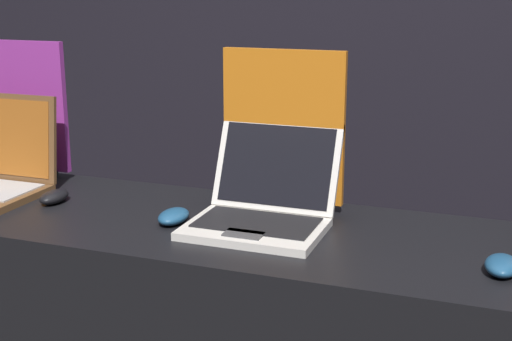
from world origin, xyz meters
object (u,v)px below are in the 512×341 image
promo_stand_front (25,112)px  mouse_middle (174,216)px  promo_stand_middle (283,134)px  laptop_middle (264,203)px  mouse_front (54,197)px  mouse_back (502,265)px

promo_stand_front → mouse_middle: size_ratio=3.86×
promo_stand_middle → laptop_middle: bearing=-90.0°
promo_stand_front → mouse_front: bearing=-41.6°
laptop_middle → mouse_middle: size_ratio=3.15×
laptop_middle → mouse_front: bearing=-177.3°
mouse_back → mouse_front: bearing=175.5°
promo_stand_front → mouse_back: (1.45, -0.32, -0.19)m
promo_stand_front → mouse_back: size_ratio=3.85×
promo_stand_front → promo_stand_middle: bearing=-2.9°
mouse_middle → mouse_back: 0.81m
mouse_middle → promo_stand_middle: 0.37m
promo_stand_front → promo_stand_middle: promo_stand_middle is taller
laptop_middle → promo_stand_middle: 0.21m
mouse_middle → promo_stand_front: bearing=157.6°
laptop_middle → mouse_middle: (-0.22, -0.07, -0.04)m
promo_stand_middle → mouse_back: size_ratio=3.89×
mouse_front → laptop_middle: 0.62m
promo_stand_middle → mouse_back: bearing=-25.5°
laptop_middle → mouse_middle: bearing=-162.6°
promo_stand_middle → promo_stand_front: bearing=177.1°
mouse_front → mouse_back: (1.20, -0.10, 0.00)m
mouse_front → promo_stand_middle: bearing=16.6°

